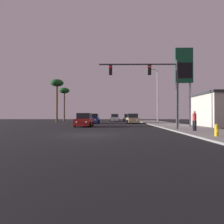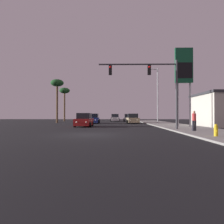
{
  "view_description": "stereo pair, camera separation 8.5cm",
  "coord_description": "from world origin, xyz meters",
  "px_view_note": "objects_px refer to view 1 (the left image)",
  "views": [
    {
      "loc": [
        1.85,
        -16.0,
        1.43
      ],
      "look_at": [
        1.49,
        13.87,
        1.85
      ],
      "focal_mm": 35.0,
      "sensor_mm": 36.0,
      "label": 1
    },
    {
      "loc": [
        1.94,
        -16.0,
        1.43
      ],
      "look_at": [
        1.49,
        13.87,
        1.85
      ],
      "focal_mm": 35.0,
      "sensor_mm": 36.0,
      "label": 2
    }
  ],
  "objects_px": {
    "car_blue": "(93,119)",
    "fire_hydrant": "(217,130)",
    "car_grey": "(128,118)",
    "pedestrian_on_sidewalk": "(194,120)",
    "street_lamp": "(157,93)",
    "gas_station_sign": "(184,70)",
    "palm_tree_far": "(64,92)",
    "car_tan": "(133,119)",
    "palm_tree_mid": "(57,85)",
    "traffic_light_mast": "(154,80)",
    "car_red": "(84,120)",
    "car_white": "(115,118)"
  },
  "relations": [
    {
      "from": "car_white",
      "to": "traffic_light_mast",
      "type": "distance_m",
      "value": 29.9
    },
    {
      "from": "palm_tree_far",
      "to": "fire_hydrant",
      "type": "bearing_deg",
      "value": -63.74
    },
    {
      "from": "car_blue",
      "to": "palm_tree_mid",
      "type": "relative_size",
      "value": 0.54
    },
    {
      "from": "fire_hydrant",
      "to": "pedestrian_on_sidewalk",
      "type": "bearing_deg",
      "value": 85.9
    },
    {
      "from": "car_grey",
      "to": "street_lamp",
      "type": "relative_size",
      "value": 0.48
    },
    {
      "from": "car_blue",
      "to": "gas_station_sign",
      "type": "height_order",
      "value": "gas_station_sign"
    },
    {
      "from": "car_grey",
      "to": "car_tan",
      "type": "bearing_deg",
      "value": 90.45
    },
    {
      "from": "gas_station_sign",
      "to": "palm_tree_far",
      "type": "relative_size",
      "value": 1.16
    },
    {
      "from": "car_tan",
      "to": "palm_tree_mid",
      "type": "distance_m",
      "value": 15.29
    },
    {
      "from": "car_red",
      "to": "palm_tree_far",
      "type": "height_order",
      "value": "palm_tree_far"
    },
    {
      "from": "car_red",
      "to": "pedestrian_on_sidewalk",
      "type": "distance_m",
      "value": 13.5
    },
    {
      "from": "car_blue",
      "to": "car_tan",
      "type": "relative_size",
      "value": 0.99
    },
    {
      "from": "car_red",
      "to": "street_lamp",
      "type": "bearing_deg",
      "value": -138.02
    },
    {
      "from": "car_red",
      "to": "car_blue",
      "type": "bearing_deg",
      "value": -88.72
    },
    {
      "from": "street_lamp",
      "to": "gas_station_sign",
      "type": "height_order",
      "value": "same"
    },
    {
      "from": "traffic_light_mast",
      "to": "fire_hydrant",
      "type": "xyz_separation_m",
      "value": [
        2.6,
        -6.89,
        -4.25
      ]
    },
    {
      "from": "car_tan",
      "to": "fire_hydrant",
      "type": "xyz_separation_m",
      "value": [
        3.26,
        -23.76,
        -0.27
      ]
    },
    {
      "from": "car_red",
      "to": "gas_station_sign",
      "type": "bearing_deg",
      "value": 172.87
    },
    {
      "from": "fire_hydrant",
      "to": "pedestrian_on_sidewalk",
      "type": "xyz_separation_m",
      "value": [
        0.33,
        4.67,
        0.55
      ]
    },
    {
      "from": "car_red",
      "to": "gas_station_sign",
      "type": "distance_m",
      "value": 13.21
    },
    {
      "from": "street_lamp",
      "to": "car_tan",
      "type": "bearing_deg",
      "value": 158.07
    },
    {
      "from": "palm_tree_mid",
      "to": "palm_tree_far",
      "type": "xyz_separation_m",
      "value": [
        -0.97,
        10.0,
        -0.27
      ]
    },
    {
      "from": "pedestrian_on_sidewalk",
      "to": "car_red",
      "type": "bearing_deg",
      "value": 140.55
    },
    {
      "from": "palm_tree_far",
      "to": "gas_station_sign",
      "type": "bearing_deg",
      "value": -51.95
    },
    {
      "from": "car_red",
      "to": "traffic_light_mast",
      "type": "distance_m",
      "value": 10.59
    },
    {
      "from": "car_white",
      "to": "street_lamp",
      "type": "distance_m",
      "value": 16.26
    },
    {
      "from": "car_grey",
      "to": "traffic_light_mast",
      "type": "bearing_deg",
      "value": 91.6
    },
    {
      "from": "car_blue",
      "to": "car_grey",
      "type": "xyz_separation_m",
      "value": [
        6.67,
        12.66,
        0.0
      ]
    },
    {
      "from": "car_blue",
      "to": "palm_tree_far",
      "type": "distance_m",
      "value": 16.3
    },
    {
      "from": "gas_station_sign",
      "to": "pedestrian_on_sidewalk",
      "type": "height_order",
      "value": "gas_station_sign"
    },
    {
      "from": "car_red",
      "to": "car_grey",
      "type": "bearing_deg",
      "value": -104.62
    },
    {
      "from": "car_grey",
      "to": "palm_tree_far",
      "type": "distance_m",
      "value": 15.81
    },
    {
      "from": "car_tan",
      "to": "palm_tree_far",
      "type": "bearing_deg",
      "value": -42.82
    },
    {
      "from": "car_blue",
      "to": "gas_station_sign",
      "type": "xyz_separation_m",
      "value": [
        11.59,
        -12.07,
        5.86
      ]
    },
    {
      "from": "gas_station_sign",
      "to": "traffic_light_mast",
      "type": "bearing_deg",
      "value": -133.15
    },
    {
      "from": "car_white",
      "to": "fire_hydrant",
      "type": "bearing_deg",
      "value": 99.65
    },
    {
      "from": "traffic_light_mast",
      "to": "palm_tree_mid",
      "type": "distance_m",
      "value": 24.32
    },
    {
      "from": "pedestrian_on_sidewalk",
      "to": "palm_tree_mid",
      "type": "height_order",
      "value": "palm_tree_mid"
    },
    {
      "from": "fire_hydrant",
      "to": "palm_tree_mid",
      "type": "bearing_deg",
      "value": 122.77
    },
    {
      "from": "car_grey",
      "to": "pedestrian_on_sidewalk",
      "type": "height_order",
      "value": "pedestrian_on_sidewalk"
    },
    {
      "from": "car_grey",
      "to": "palm_tree_far",
      "type": "height_order",
      "value": "palm_tree_far"
    },
    {
      "from": "car_blue",
      "to": "car_tan",
      "type": "distance_m",
      "value": 6.73
    },
    {
      "from": "car_blue",
      "to": "gas_station_sign",
      "type": "bearing_deg",
      "value": 133.42
    },
    {
      "from": "street_lamp",
      "to": "traffic_light_mast",
      "type": "bearing_deg",
      "value": -101.73
    },
    {
      "from": "car_red",
      "to": "palm_tree_far",
      "type": "relative_size",
      "value": 0.56
    },
    {
      "from": "car_blue",
      "to": "car_tan",
      "type": "bearing_deg",
      "value": -177.81
    },
    {
      "from": "palm_tree_mid",
      "to": "palm_tree_far",
      "type": "distance_m",
      "value": 10.05
    },
    {
      "from": "car_red",
      "to": "street_lamp",
      "type": "relative_size",
      "value": 0.48
    },
    {
      "from": "car_blue",
      "to": "fire_hydrant",
      "type": "relative_size",
      "value": 5.68
    },
    {
      "from": "car_red",
      "to": "palm_tree_mid",
      "type": "bearing_deg",
      "value": -60.42
    }
  ]
}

